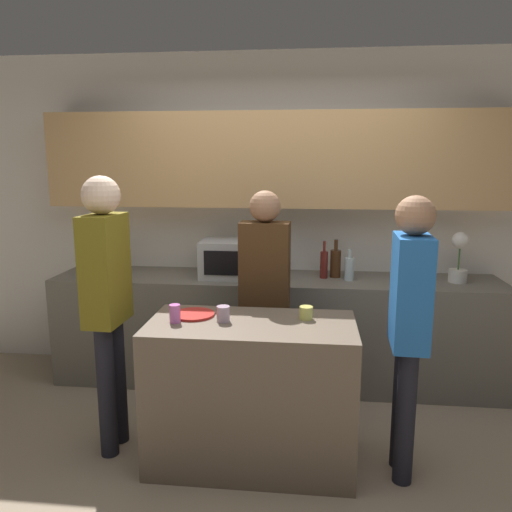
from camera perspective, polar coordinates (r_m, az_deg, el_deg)
ground_plane at (r=3.14m, az=0.08°, el=-24.65°), size 14.00×14.00×0.00m
back_wall at (r=4.22m, az=2.53°, el=6.99°), size 6.40×0.40×2.70m
back_counter at (r=4.18m, az=2.16°, el=-8.41°), size 3.60×0.62×0.89m
kitchen_island at (r=3.13m, az=-0.52°, el=-15.33°), size 1.23×0.62×0.89m
microwave at (r=4.06m, az=-2.56°, el=-0.29°), size 0.52×0.39×0.30m
toaster at (r=4.38m, az=-17.05°, el=-0.73°), size 0.26×0.16×0.18m
potted_plant at (r=4.16m, az=22.20°, el=-0.13°), size 0.14×0.14×0.39m
bottle_0 at (r=4.04m, az=7.77°, el=-0.92°), size 0.06×0.06×0.30m
bottle_1 at (r=4.09m, az=9.07°, el=-0.78°), size 0.09×0.09×0.31m
bottle_2 at (r=4.01m, az=10.62°, el=-1.39°), size 0.08×0.08×0.25m
plate_on_island at (r=3.10m, az=-7.17°, el=-6.63°), size 0.26×0.26×0.01m
cup_0 at (r=3.02m, az=5.74°, el=-6.48°), size 0.08×0.08×0.08m
cup_1 at (r=2.98m, az=-9.25°, el=-6.52°), size 0.06×0.06×0.11m
cup_2 at (r=2.97m, az=-3.76°, el=-6.62°), size 0.08×0.08×0.09m
person_left at (r=2.93m, az=17.12°, el=-6.49°), size 0.22×0.35×1.64m
person_center at (r=3.17m, az=-16.71°, el=-3.85°), size 0.23×0.35×1.74m
person_right at (r=3.48m, az=1.00°, el=-3.45°), size 0.35×0.21×1.63m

